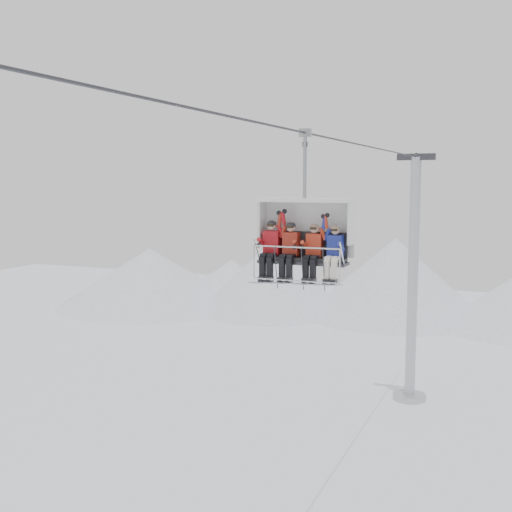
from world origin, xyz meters
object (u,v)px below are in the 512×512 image
at_px(skier_center_left, 290,249).
at_px(skier_far_right, 334,251).
at_px(lift_tower_right, 412,297).
at_px(skier_far_left, 271,247).
at_px(chairlift_carrier, 306,230).
at_px(skier_center_right, 313,250).

height_order(skier_center_left, skier_far_right, skier_center_left).
bearing_deg(skier_center_left, lift_tower_right, 88.96).
bearing_deg(lift_tower_right, skier_far_left, -92.74).
relative_size(chairlift_carrier, skier_far_left, 2.29).
bearing_deg(skier_far_left, skier_far_right, -0.34).
bearing_deg(skier_far_right, lift_tower_right, 92.70).
relative_size(chairlift_carrier, skier_far_right, 2.36).
bearing_deg(lift_tower_right, skier_far_right, -87.30).
xyz_separation_m(chairlift_carrier, skier_center_left, (-0.34, -0.31, -0.49)).
xyz_separation_m(lift_tower_right, skier_far_left, (-0.90, -18.82, 4.46)).
bearing_deg(chairlift_carrier, skier_far_right, -19.48).
height_order(chairlift_carrier, skier_center_right, chairlift_carrier).
bearing_deg(skier_center_left, skier_far_right, -0.30).
relative_size(skier_far_left, skier_center_left, 1.03).
height_order(chairlift_carrier, skier_center_left, chairlift_carrier).
height_order(lift_tower_right, chairlift_carrier, lift_tower_right).
bearing_deg(skier_center_left, skier_far_left, 179.58).
xyz_separation_m(lift_tower_right, skier_center_right, (0.32, -18.83, 4.44)).
distance_m(lift_tower_right, skier_far_left, 19.36).
bearing_deg(skier_far_left, chairlift_carrier, 18.64).
distance_m(lift_tower_right, skier_far_right, 19.36).
bearing_deg(chairlift_carrier, skier_center_left, -138.01).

